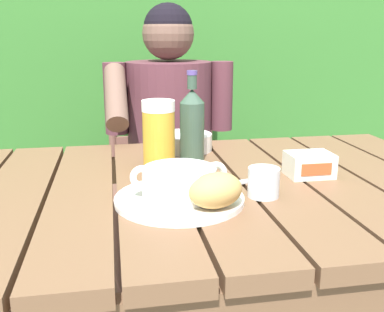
% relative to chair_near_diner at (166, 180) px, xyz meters
% --- Properties ---
extents(dining_table, '(1.33, 0.84, 0.74)m').
position_rel_chair_near_diner_xyz_m(dining_table, '(0.01, -0.85, 0.18)').
color(dining_table, brown).
rests_on(dining_table, ground_plane).
extents(hedge_backdrop, '(3.14, 0.83, 2.99)m').
position_rel_chair_near_diner_xyz_m(hedge_backdrop, '(-0.05, 0.67, 0.76)').
color(hedge_backdrop, '#36732C').
rests_on(hedge_backdrop, ground_plane).
extents(chair_near_diner, '(0.47, 0.42, 0.91)m').
position_rel_chair_near_diner_xyz_m(chair_near_diner, '(0.00, 0.00, 0.00)').
color(chair_near_diner, brown).
rests_on(chair_near_diner, ground_plane).
extents(person_eating, '(0.48, 0.47, 1.19)m').
position_rel_chair_near_diner_xyz_m(person_eating, '(-0.00, -0.20, 0.23)').
color(person_eating, '#582D37').
rests_on(person_eating, ground_plane).
extents(serving_plate, '(0.27, 0.27, 0.01)m').
position_rel_chair_near_diner_xyz_m(serving_plate, '(-0.08, -0.96, 0.28)').
color(serving_plate, white).
rests_on(serving_plate, dining_table).
extents(soup_bowl, '(0.20, 0.15, 0.07)m').
position_rel_chair_near_diner_xyz_m(soup_bowl, '(-0.08, -0.96, 0.32)').
color(soup_bowl, white).
rests_on(soup_bowl, serving_plate).
extents(bread_roll, '(0.14, 0.13, 0.07)m').
position_rel_chair_near_diner_xyz_m(bread_roll, '(-0.02, -1.03, 0.32)').
color(bread_roll, tan).
rests_on(bread_roll, serving_plate).
extents(beer_glass, '(0.09, 0.09, 0.18)m').
position_rel_chair_near_diner_xyz_m(beer_glass, '(-0.10, -0.71, 0.36)').
color(beer_glass, gold).
rests_on(beer_glass, dining_table).
extents(beer_bottle, '(0.07, 0.07, 0.25)m').
position_rel_chair_near_diner_xyz_m(beer_bottle, '(-0.00, -0.65, 0.37)').
color(beer_bottle, '#374F3E').
rests_on(beer_bottle, dining_table).
extents(water_glass_small, '(0.07, 0.07, 0.06)m').
position_rel_chair_near_diner_xyz_m(water_glass_small, '(0.10, -0.96, 0.30)').
color(water_glass_small, silver).
rests_on(water_glass_small, dining_table).
extents(butter_tub, '(0.11, 0.08, 0.06)m').
position_rel_chair_near_diner_xyz_m(butter_tub, '(0.26, -0.85, 0.30)').
color(butter_tub, white).
rests_on(butter_tub, dining_table).
extents(table_knife, '(0.16, 0.05, 0.01)m').
position_rel_chair_near_diner_xyz_m(table_knife, '(0.06, -0.88, 0.28)').
color(table_knife, silver).
rests_on(table_knife, dining_table).
extents(diner_bowl, '(0.16, 0.16, 0.05)m').
position_rel_chair_near_diner_xyz_m(diner_bowl, '(-0.00, -0.54, 0.30)').
color(diner_bowl, white).
rests_on(diner_bowl, dining_table).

